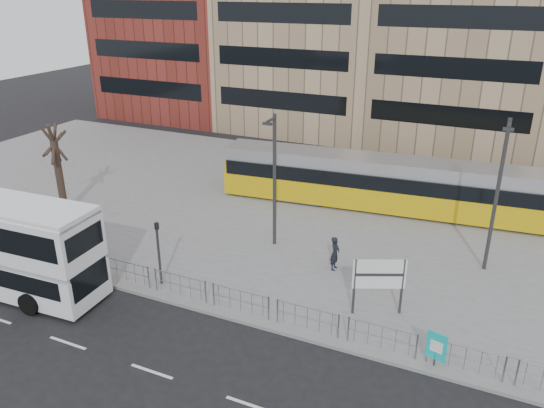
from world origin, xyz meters
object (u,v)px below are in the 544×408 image
at_px(bare_tree, 50,121).
at_px(pedestrian, 335,253).
at_px(ad_panel, 436,347).
at_px(traffic_light_west, 158,245).
at_px(tram, 445,190).
at_px(lamp_post_east, 498,191).
at_px(lamp_post_west, 274,176).
at_px(station_sign, 379,277).

bearing_deg(bare_tree, pedestrian, 0.76).
relative_size(ad_panel, traffic_light_west, 0.45).
distance_m(tram, lamp_post_east, 6.95).
xyz_separation_m(traffic_light_west, lamp_post_west, (3.11, 5.83, 1.91)).
relative_size(station_sign, lamp_post_east, 0.34).
xyz_separation_m(traffic_light_west, bare_tree, (-10.15, 4.39, 3.72)).
distance_m(traffic_light_west, lamp_post_east, 15.68).
bearing_deg(traffic_light_west, tram, 72.51).
bearing_deg(bare_tree, lamp_post_east, 7.73).
height_order(traffic_light_west, lamp_post_west, lamp_post_west).
distance_m(station_sign, ad_panel, 3.78).
relative_size(tram, bare_tree, 3.64).
relative_size(tram, ad_panel, 19.55).
xyz_separation_m(station_sign, bare_tree, (-19.82, 2.62, 3.94)).
bearing_deg(traffic_light_west, bare_tree, 177.72).
xyz_separation_m(station_sign, pedestrian, (-2.78, 2.85, -0.90)).
height_order(traffic_light_west, lamp_post_east, lamp_post_east).
bearing_deg(lamp_post_west, traffic_light_west, -118.05).
bearing_deg(ad_panel, pedestrian, 151.78).
bearing_deg(lamp_post_east, station_sign, -123.59).
bearing_deg(station_sign, ad_panel, -65.21).
relative_size(station_sign, lamp_post_west, 0.36).
height_order(tram, station_sign, tram).
relative_size(traffic_light_west, bare_tree, 0.41).
height_order(station_sign, pedestrian, station_sign).
distance_m(pedestrian, lamp_post_east, 7.99).
height_order(pedestrian, lamp_post_west, lamp_post_west).
bearing_deg(ad_panel, lamp_post_west, 160.49).
relative_size(station_sign, ad_panel, 1.80).
bearing_deg(lamp_post_west, lamp_post_east, 9.65).
xyz_separation_m(lamp_post_west, lamp_post_east, (10.44, 1.78, 0.22)).
height_order(station_sign, lamp_post_west, lamp_post_west).
xyz_separation_m(pedestrian, traffic_light_west, (-6.89, -4.61, 1.12)).
height_order(tram, lamp_post_east, lamp_post_east).
bearing_deg(tram, pedestrian, -118.80).
height_order(tram, ad_panel, tram).
bearing_deg(traffic_light_west, ad_panel, 18.11).
height_order(traffic_light_west, bare_tree, bare_tree).
height_order(pedestrian, traffic_light_west, traffic_light_west).
height_order(ad_panel, traffic_light_west, traffic_light_west).
distance_m(tram, traffic_light_west, 17.22).
xyz_separation_m(station_sign, lamp_post_west, (-6.56, 4.06, 2.13)).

